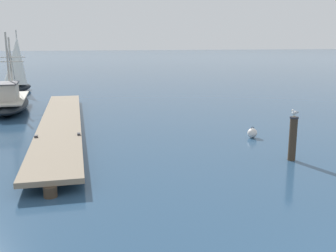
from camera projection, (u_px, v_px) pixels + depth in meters
The scene contains 6 objects.
floating_dock at pixel (61, 121), 18.33m from camera, with size 2.99×17.36×0.53m.
fishing_boat_4 at pixel (10, 101), 23.12m from camera, with size 2.14×7.18×4.60m.
mooring_piling at pixel (293, 138), 13.34m from camera, with size 0.30×0.30×1.54m.
perched_seagull at pixel (295, 112), 13.16m from camera, with size 0.36×0.24×0.27m.
mooring_buoy at pixel (252, 133), 16.64m from camera, with size 0.42×0.42×0.49m.
distant_sailboat at pixel (17, 65), 31.64m from camera, with size 2.67×3.75×5.01m.
Camera 1 is at (-5.65, -2.88, 4.01)m, focal length 41.59 mm.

